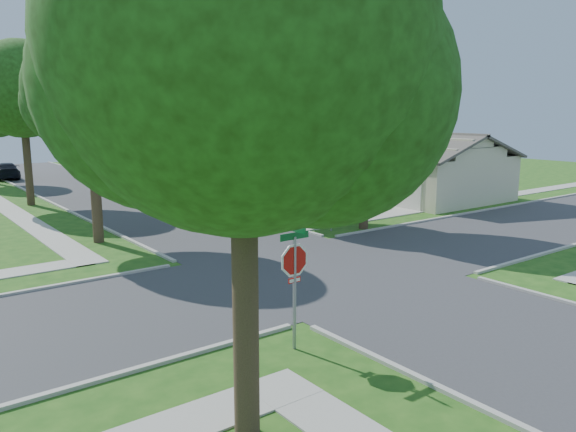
# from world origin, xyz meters

# --- Properties ---
(ground) EXTENTS (100.00, 100.00, 0.00)m
(ground) POSITION_xyz_m (0.00, 0.00, 0.00)
(ground) COLOR #1F4E15
(ground) RESTS_ON ground
(road_ns) EXTENTS (7.00, 100.00, 0.02)m
(road_ns) POSITION_xyz_m (0.00, 0.00, 0.00)
(road_ns) COLOR #333335
(road_ns) RESTS_ON ground
(sidewalk_ne) EXTENTS (1.20, 40.00, 0.04)m
(sidewalk_ne) POSITION_xyz_m (6.10, 26.00, 0.02)
(sidewalk_ne) COLOR #9E9B91
(sidewalk_ne) RESTS_ON ground
(driveway) EXTENTS (8.80, 3.60, 0.05)m
(driveway) POSITION_xyz_m (7.90, 7.10, 0.03)
(driveway) COLOR #9E9B91
(driveway) RESTS_ON ground
(stop_sign_sw) EXTENTS (1.05, 0.80, 2.98)m
(stop_sign_sw) POSITION_xyz_m (-4.70, -4.70, 2.03)
(stop_sign_sw) COLOR gray
(stop_sign_sw) RESTS_ON ground
(stop_sign_ne) EXTENTS (1.05, 0.80, 2.98)m
(stop_sign_ne) POSITION_xyz_m (4.70, 4.70, 2.03)
(stop_sign_ne) COLOR gray
(stop_sign_ne) RESTS_ON ground
(tree_e_near) EXTENTS (4.97, 4.80, 8.28)m
(tree_e_near) POSITION_xyz_m (4.75, 9.01, 5.64)
(tree_e_near) COLOR #38281C
(tree_e_near) RESTS_ON ground
(tree_e_mid) EXTENTS (5.59, 5.40, 9.21)m
(tree_e_mid) POSITION_xyz_m (4.76, 21.01, 6.25)
(tree_e_mid) COLOR #38281C
(tree_e_mid) RESTS_ON ground
(tree_e_far) EXTENTS (5.17, 5.00, 8.72)m
(tree_e_far) POSITION_xyz_m (4.75, 34.01, 5.98)
(tree_e_far) COLOR #38281C
(tree_e_far) RESTS_ON ground
(tree_w_near) EXTENTS (5.38, 5.20, 8.97)m
(tree_w_near) POSITION_xyz_m (-4.64, 9.01, 6.12)
(tree_w_near) COLOR #38281C
(tree_w_near) RESTS_ON ground
(tree_w_mid) EXTENTS (5.80, 5.60, 9.56)m
(tree_w_mid) POSITION_xyz_m (-4.64, 21.01, 6.49)
(tree_w_mid) COLOR #38281C
(tree_w_mid) RESTS_ON ground
(tree_sw_corner) EXTENTS (6.21, 6.00, 9.55)m
(tree_sw_corner) POSITION_xyz_m (-7.44, -6.99, 6.26)
(tree_sw_corner) COLOR #38281C
(tree_sw_corner) RESTS_ON ground
(tree_ne_corner) EXTENTS (5.80, 5.60, 8.66)m
(tree_ne_corner) POSITION_xyz_m (6.36, 4.21, 5.59)
(tree_ne_corner) COLOR #38281C
(tree_ne_corner) RESTS_ON ground
(house_ne_near) EXTENTS (8.42, 13.60, 4.23)m
(house_ne_near) POSITION_xyz_m (15.99, 11.00, 1.52)
(house_ne_near) COLOR beige
(house_ne_near) RESTS_ON ground
(house_ne_far) EXTENTS (8.42, 13.60, 4.23)m
(house_ne_far) POSITION_xyz_m (15.99, 29.00, 1.52)
(house_ne_far) COLOR beige
(house_ne_far) RESTS_ON ground
(car_driveway) EXTENTS (4.68, 1.64, 1.54)m
(car_driveway) POSITION_xyz_m (6.46, 8.70, 0.77)
(car_driveway) COLOR #5B1212
(car_driveway) RESTS_ON ground
(car_curb_east) EXTENTS (1.85, 4.58, 1.56)m
(car_curb_east) POSITION_xyz_m (3.20, 22.79, 0.78)
(car_curb_east) COLOR black
(car_curb_east) RESTS_ON ground
(car_curb_west) EXTENTS (2.20, 4.72, 1.33)m
(car_curb_west) POSITION_xyz_m (-3.20, 36.29, 0.67)
(car_curb_west) COLOR black
(car_curb_west) RESTS_ON ground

